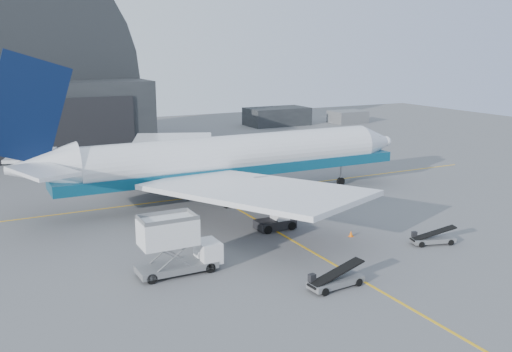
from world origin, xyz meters
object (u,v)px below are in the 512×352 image
airliner (221,159)px  pushback_tug (276,222)px  belt_loader_b (432,239)px  catering_truck (175,246)px  belt_loader_a (335,280)px

airliner → pushback_tug: (0.52, -12.22, -4.23)m
airliner → belt_loader_b: (11.00, -22.63, -4.40)m
catering_truck → belt_loader_a: (9.62, -8.01, -1.76)m
belt_loader_a → belt_loader_b: bearing=11.4°
airliner → belt_loader_b: 25.55m
catering_truck → pushback_tug: bearing=26.5°
airliner → pushback_tug: bearing=-87.6°
catering_truck → belt_loader_a: catering_truck is taller
airliner → catering_truck: (-12.06, -18.56, -2.58)m
airliner → belt_loader_b: bearing=-64.1°
airliner → belt_loader_b: size_ratio=11.65×
catering_truck → pushback_tug: size_ratio=1.74×
catering_truck → belt_loader_a: 12.64m
catering_truck → pushback_tug: (12.58, 6.33, -1.65)m
pushback_tug → belt_loader_a: 14.64m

